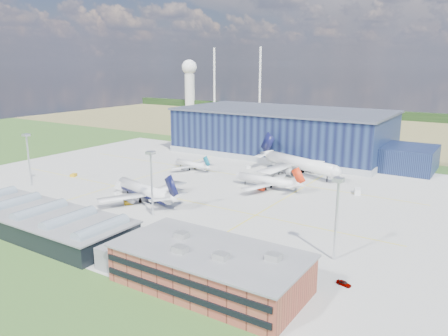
{
  "coord_description": "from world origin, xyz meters",
  "views": [
    {
      "loc": [
        109.16,
        -137.96,
        51.72
      ],
      "look_at": [
        11.32,
        13.86,
        8.58
      ],
      "focal_mm": 35.0,
      "sensor_mm": 36.0,
      "label": 1
    }
  ],
  "objects_px": {
    "ops_building": "(210,268)",
    "gse_tug_a": "(74,175)",
    "airliner_regional": "(191,161)",
    "gse_tug_b": "(128,203)",
    "airliner_red": "(266,176)",
    "car_b": "(140,238)",
    "airliner_navy": "(144,184)",
    "airstair": "(122,189)",
    "light_mast_center": "(151,173)",
    "hangar": "(287,134)",
    "gse_van_a": "(157,197)",
    "gse_van_b": "(357,191)",
    "light_mast_east": "(337,206)",
    "car_a": "(344,283)",
    "light_mast_west": "(28,151)",
    "gse_cart_b": "(248,167)",
    "airliner_widebody": "(300,157)"
  },
  "relations": [
    {
      "from": "airliner_regional",
      "to": "light_mast_west",
      "type": "bearing_deg",
      "value": 68.83
    },
    {
      "from": "airliner_widebody",
      "to": "airstair",
      "type": "xyz_separation_m",
      "value": [
        -49.59,
        -67.62,
        -7.03
      ]
    },
    {
      "from": "airliner_regional",
      "to": "gse_tug_b",
      "type": "height_order",
      "value": "airliner_regional"
    },
    {
      "from": "airliner_red",
      "to": "car_b",
      "type": "relative_size",
      "value": 10.23
    },
    {
      "from": "ops_building",
      "to": "airliner_navy",
      "type": "relative_size",
      "value": 1.14
    },
    {
      "from": "gse_van_a",
      "to": "airliner_widebody",
      "type": "bearing_deg",
      "value": -16.5
    },
    {
      "from": "light_mast_center",
      "to": "airliner_red",
      "type": "relative_size",
      "value": 0.68
    },
    {
      "from": "ops_building",
      "to": "gse_van_b",
      "type": "relative_size",
      "value": 8.91
    },
    {
      "from": "airliner_red",
      "to": "gse_tug_a",
      "type": "distance_m",
      "value": 91.33
    },
    {
      "from": "airliner_navy",
      "to": "car_a",
      "type": "xyz_separation_m",
      "value": [
        86.48,
        -24.18,
        -5.96
      ]
    },
    {
      "from": "car_b",
      "to": "light_mast_east",
      "type": "bearing_deg",
      "value": -75.44
    },
    {
      "from": "gse_tug_b",
      "to": "car_b",
      "type": "xyz_separation_m",
      "value": [
        27.22,
        -22.56,
        -0.15
      ]
    },
    {
      "from": "ops_building",
      "to": "airliner_regional",
      "type": "xyz_separation_m",
      "value": [
        -75.27,
        92.33,
        -0.57
      ]
    },
    {
      "from": "hangar",
      "to": "airstair",
      "type": "distance_m",
      "value": 113.15
    },
    {
      "from": "airliner_regional",
      "to": "gse_van_b",
      "type": "relative_size",
      "value": 5.02
    },
    {
      "from": "gse_tug_b",
      "to": "airstair",
      "type": "bearing_deg",
      "value": 177.33
    },
    {
      "from": "airliner_regional",
      "to": "gse_van_b",
      "type": "distance_m",
      "value": 82.84
    },
    {
      "from": "gse_van_a",
      "to": "gse_cart_b",
      "type": "bearing_deg",
      "value": 5.43
    },
    {
      "from": "ops_building",
      "to": "gse_tug_b",
      "type": "xyz_separation_m",
      "value": [
        -61.34,
        34.57,
        -4.1
      ]
    },
    {
      "from": "gse_van_a",
      "to": "gse_tug_a",
      "type": "bearing_deg",
      "value": 92.81
    },
    {
      "from": "hangar",
      "to": "light_mast_east",
      "type": "height_order",
      "value": "hangar"
    },
    {
      "from": "ops_building",
      "to": "car_b",
      "type": "xyz_separation_m",
      "value": [
        -34.11,
        12.0,
        -4.25
      ]
    },
    {
      "from": "light_mast_west",
      "to": "airstair",
      "type": "bearing_deg",
      "value": 19.54
    },
    {
      "from": "hangar",
      "to": "gse_van_a",
      "type": "distance_m",
      "value": 110.35
    },
    {
      "from": "ops_building",
      "to": "light_mast_east",
      "type": "height_order",
      "value": "light_mast_east"
    },
    {
      "from": "airliner_navy",
      "to": "car_b",
      "type": "distance_m",
      "value": 39.65
    },
    {
      "from": "hangar",
      "to": "light_mast_center",
      "type": "distance_m",
      "value": 125.07
    },
    {
      "from": "car_a",
      "to": "car_b",
      "type": "height_order",
      "value": "car_a"
    },
    {
      "from": "light_mast_west",
      "to": "car_b",
      "type": "distance_m",
      "value": 84.2
    },
    {
      "from": "hangar",
      "to": "gse_tug_b",
      "type": "height_order",
      "value": "hangar"
    },
    {
      "from": "hangar",
      "to": "gse_cart_b",
      "type": "relative_size",
      "value": 44.74
    },
    {
      "from": "airstair",
      "to": "airliner_widebody",
      "type": "bearing_deg",
      "value": 75.89
    },
    {
      "from": "gse_cart_b",
      "to": "airstair",
      "type": "height_order",
      "value": "airstair"
    },
    {
      "from": "hangar",
      "to": "gse_van_a",
      "type": "relative_size",
      "value": 28.64
    },
    {
      "from": "airliner_red",
      "to": "car_b",
      "type": "bearing_deg",
      "value": 86.74
    },
    {
      "from": "gse_tug_b",
      "to": "car_a",
      "type": "bearing_deg",
      "value": 22.78
    },
    {
      "from": "airliner_navy",
      "to": "airstair",
      "type": "xyz_separation_m",
      "value": [
        -14.9,
        2.66,
        -4.95
      ]
    },
    {
      "from": "gse_tug_a",
      "to": "airliner_red",
      "type": "bearing_deg",
      "value": -2.02
    },
    {
      "from": "light_mast_east",
      "to": "airliner_navy",
      "type": "height_order",
      "value": "light_mast_east"
    },
    {
      "from": "light_mast_west",
      "to": "gse_tug_b",
      "type": "relative_size",
      "value": 7.18
    },
    {
      "from": "airliner_regional",
      "to": "gse_tug_b",
      "type": "bearing_deg",
      "value": 114.91
    },
    {
      "from": "ops_building",
      "to": "gse_tug_a",
      "type": "distance_m",
      "value": 124.34
    },
    {
      "from": "airliner_red",
      "to": "airliner_navy",
      "type": "bearing_deg",
      "value": 53.53
    },
    {
      "from": "gse_cart_b",
      "to": "gse_van_b",
      "type": "bearing_deg",
      "value": -62.88
    },
    {
      "from": "light_mast_center",
      "to": "airliner_navy",
      "type": "distance_m",
      "value": 20.76
    },
    {
      "from": "gse_van_b",
      "to": "car_b",
      "type": "height_order",
      "value": "gse_van_b"
    },
    {
      "from": "light_mast_west",
      "to": "light_mast_east",
      "type": "height_order",
      "value": "same"
    },
    {
      "from": "airliner_red",
      "to": "gse_van_a",
      "type": "height_order",
      "value": "airliner_red"
    },
    {
      "from": "gse_tug_a",
      "to": "car_a",
      "type": "distance_m",
      "value": 144.06
    },
    {
      "from": "light_mast_east",
      "to": "gse_tug_a",
      "type": "relative_size",
      "value": 6.88
    }
  ]
}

